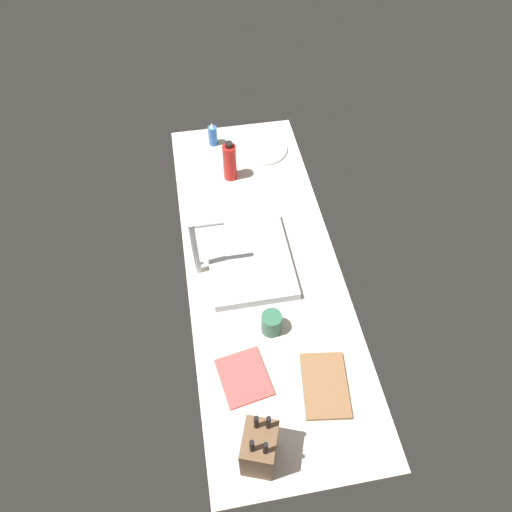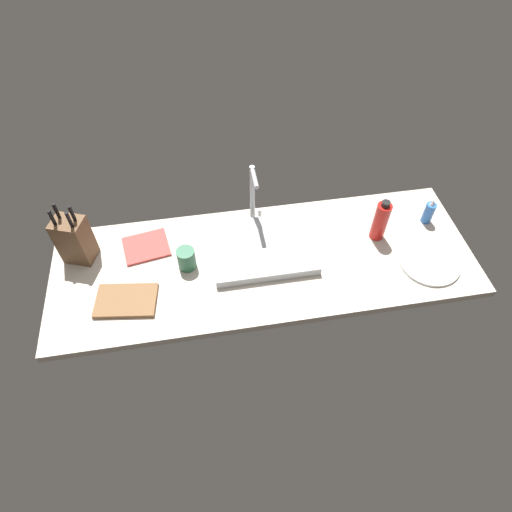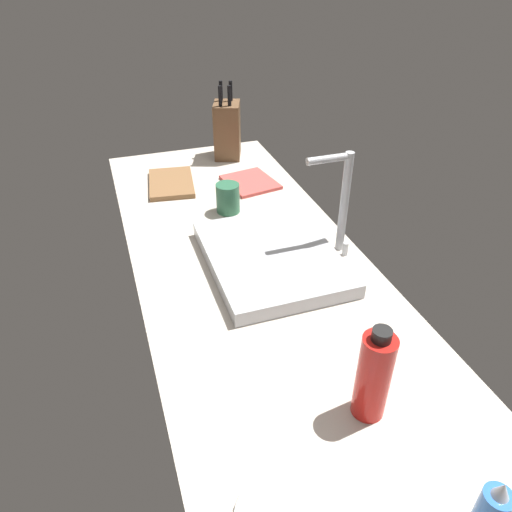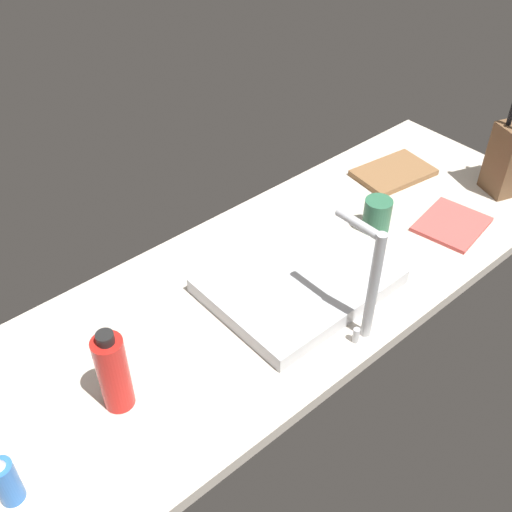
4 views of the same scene
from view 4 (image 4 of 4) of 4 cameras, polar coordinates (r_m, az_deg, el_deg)
The scene contains 9 objects.
countertop_slab at distance 159.74cm, azimuth 2.66°, elevation -2.42°, with size 182.34×64.17×3.50cm, color beige.
sink_basin at distance 154.56cm, azimuth 4.01°, elevation -2.35°, with size 44.22×34.29×4.15cm, color #B7BABF.
faucet at distance 135.16cm, azimuth 10.52°, elevation -1.94°, with size 5.50×13.32×29.86cm.
cutting_board at distance 200.37cm, azimuth 12.67°, elevation 7.58°, with size 24.13×15.68×1.80cm, color brown.
soap_bottle at distance 124.82cm, azimuth -22.28°, elevation -18.77°, with size 4.58×4.58×13.18cm.
water_bottle at distance 128.03cm, azimuth -13.15°, elevation -10.49°, with size 6.46×6.46×21.08cm.
dinner_plate at distance 144.48cm, azimuth -22.51°, elevation -11.29°, with size 25.80×25.80×1.20cm, color white.
dish_towel at distance 183.02cm, azimuth 17.76°, elevation 2.83°, with size 19.41×16.54×1.20cm, color #CC4C47.
coffee_mug at distance 173.96cm, azimuth 11.20°, elevation 3.76°, with size 7.74×7.74×9.76cm, color #2D6647.
Camera 4 is at (81.78, 82.92, 111.08)cm, focal length 42.98 mm.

